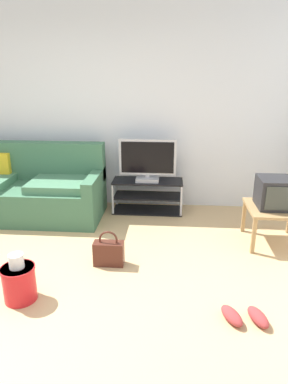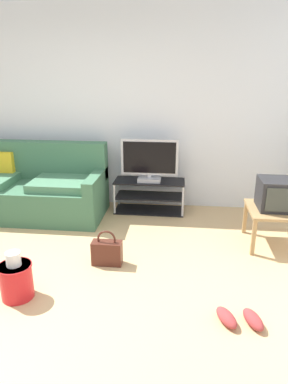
{
  "view_description": "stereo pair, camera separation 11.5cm",
  "coord_description": "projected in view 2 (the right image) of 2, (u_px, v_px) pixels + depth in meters",
  "views": [
    {
      "loc": [
        1.11,
        -2.34,
        1.83
      ],
      "look_at": [
        0.82,
        1.29,
        0.57
      ],
      "focal_mm": 32.28,
      "sensor_mm": 36.0,
      "label": 1
    },
    {
      "loc": [
        1.23,
        -2.33,
        1.83
      ],
      "look_at": [
        0.82,
        1.29,
        0.57
      ],
      "focal_mm": 32.28,
      "sensor_mm": 36.0,
      "label": 2
    }
  ],
  "objects": [
    {
      "name": "handbag",
      "position": [
        107.0,
        252.0,
        3.45
      ],
      "size": [
        0.3,
        0.13,
        0.37
      ],
      "rotation": [
        0.0,
        0.0,
        0.31
      ],
      "color": "#4C2319",
      "rests_on": "ground_plane"
    },
    {
      "name": "ground_plane",
      "position": [
        31.0,
        302.0,
        2.92
      ],
      "size": [
        9.0,
        9.8,
        0.02
      ],
      "primitive_type": "cube",
      "color": "tan"
    },
    {
      "name": "tv_stand",
      "position": [
        149.0,
        196.0,
        4.76
      ],
      "size": [
        0.95,
        0.39,
        0.44
      ],
      "color": "black",
      "rests_on": "ground_plane"
    },
    {
      "name": "crt_tv",
      "position": [
        278.0,
        194.0,
        3.72
      ],
      "size": [
        0.41,
        0.39,
        0.33
      ],
      "color": "#232326",
      "rests_on": "side_table"
    },
    {
      "name": "cleaning_bucket",
      "position": [
        16.0,
        279.0,
        2.92
      ],
      "size": [
        0.29,
        0.29,
        0.43
      ],
      "color": "red",
      "rests_on": "ground_plane"
    },
    {
      "name": "wall_back",
      "position": [
        94.0,
        109.0,
        4.78
      ],
      "size": [
        9.0,
        0.1,
        2.7
      ],
      "primitive_type": "cube",
      "color": "silver",
      "rests_on": "ground_plane"
    },
    {
      "name": "couch",
      "position": [
        27.0,
        189.0,
        4.64
      ],
      "size": [
        2.07,
        0.87,
        0.95
      ],
      "color": "#3D6B4C",
      "rests_on": "ground_plane"
    },
    {
      "name": "sneakers_pair",
      "position": [
        240.0,
        318.0,
        2.65
      ],
      "size": [
        0.39,
        0.27,
        0.09
      ],
      "color": "#993333",
      "rests_on": "ground_plane"
    },
    {
      "name": "flat_tv",
      "position": [
        149.0,
        161.0,
        4.57
      ],
      "size": [
        0.76,
        0.22,
        0.57
      ],
      "color": "#B2B2B7",
      "rests_on": "tv_stand"
    },
    {
      "name": "side_table",
      "position": [
        276.0,
        214.0,
        3.78
      ],
      "size": [
        0.6,
        0.6,
        0.43
      ],
      "color": "#9E7A4C",
      "rests_on": "ground_plane"
    }
  ]
}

